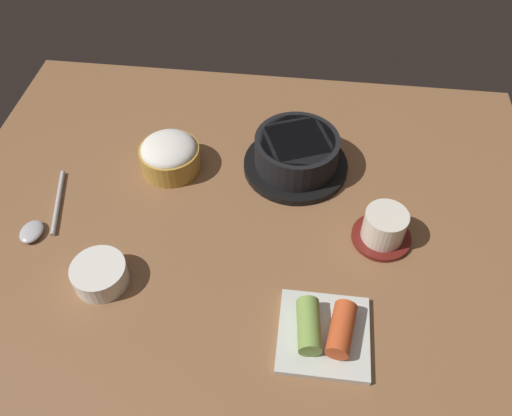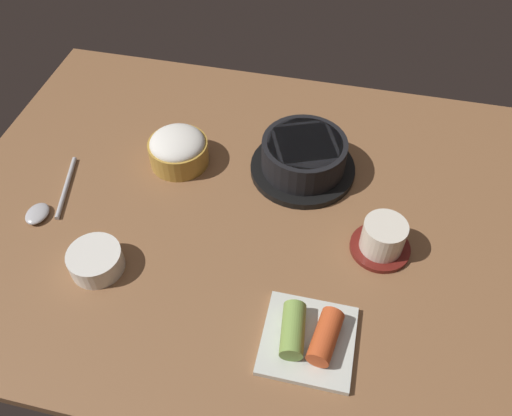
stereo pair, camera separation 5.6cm
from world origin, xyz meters
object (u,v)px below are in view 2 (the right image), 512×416
object	(u,v)px
kimchi_plate	(309,337)
spoon	(46,205)
tea_cup_with_saucer	(383,238)
stone_pot	(304,157)
rice_bowl	(178,149)
side_bowl_near	(96,260)

from	to	relation	value
kimchi_plate	spoon	world-z (taller)	kimchi_plate
tea_cup_with_saucer	spoon	distance (cm)	55.38
stone_pot	rice_bowl	bearing A→B (deg)	-173.34
spoon	side_bowl_near	bearing A→B (deg)	-34.60
rice_bowl	kimchi_plate	distance (cm)	41.25
rice_bowl	tea_cup_with_saucer	bearing A→B (deg)	-17.71
side_bowl_near	spoon	distance (cm)	16.35
side_bowl_near	spoon	xyz separation A→B (cm)	(-13.42, 9.25, -1.31)
rice_bowl	spoon	size ratio (longest dim) A/B	0.66
side_bowl_near	spoon	world-z (taller)	side_bowl_near
tea_cup_with_saucer	kimchi_plate	xyz separation A→B (cm)	(-8.53, -18.13, -1.25)
rice_bowl	side_bowl_near	bearing A→B (deg)	-101.16
rice_bowl	spoon	bearing A→B (deg)	-139.57
stone_pot	kimchi_plate	distance (cm)	33.13
rice_bowl	spoon	distance (cm)	24.20
kimchi_plate	spoon	size ratio (longest dim) A/B	0.78
side_bowl_near	spoon	bearing A→B (deg)	145.40
stone_pot	spoon	bearing A→B (deg)	-155.79
side_bowl_near	rice_bowl	bearing A→B (deg)	78.84
stone_pot	tea_cup_with_saucer	distance (cm)	20.59
kimchi_plate	side_bowl_near	size ratio (longest dim) A/B	1.54
stone_pot	rice_bowl	size ratio (longest dim) A/B	1.75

